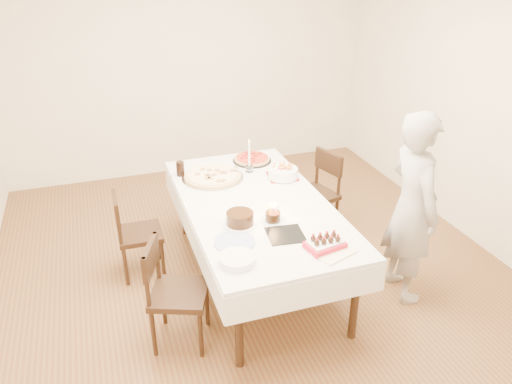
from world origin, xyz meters
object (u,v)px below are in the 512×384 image
object	(u,v)px
pasta_bowl	(283,173)
layer_cake	(240,219)
taper_candle	(249,156)
chair_right_savory	(313,195)
birthday_cake	(273,212)
dining_table	(256,241)
chair_left_dessert	(179,294)
chair_left_savory	(140,234)
pizza_white	(213,176)
person	(412,208)
strawberry_box	(325,244)
pizza_pepperoni	(252,159)
cola_glass	(180,169)

from	to	relation	value
pasta_bowl	layer_cake	world-z (taller)	layer_cake
taper_candle	layer_cake	distance (m)	0.99
chair_right_savory	birthday_cake	distance (m)	1.22
dining_table	chair_left_dessert	world-z (taller)	chair_left_dessert
chair_left_savory	pizza_white	world-z (taller)	pizza_white
chair_right_savory	pizza_white	bearing A→B (deg)	162.42
person	pasta_bowl	bearing A→B (deg)	41.33
chair_left_savory	pasta_bowl	world-z (taller)	pasta_bowl
pasta_bowl	strawberry_box	size ratio (longest dim) A/B	1.01
dining_table	chair_left_dessert	size ratio (longest dim) A/B	2.55
pasta_bowl	birthday_cake	world-z (taller)	birthday_cake
strawberry_box	pizza_white	bearing A→B (deg)	108.55
chair_right_savory	birthday_cake	size ratio (longest dim) A/B	6.59
taper_candle	chair_left_dessert	bearing A→B (deg)	-128.05
birthday_cake	chair_right_savory	bearing A→B (deg)	49.02
pasta_bowl	chair_left_dessert	bearing A→B (deg)	-141.22
dining_table	chair_right_savory	world-z (taller)	chair_right_savory
dining_table	birthday_cake	distance (m)	0.56
taper_candle	strawberry_box	size ratio (longest dim) A/B	1.21
pizza_pepperoni	cola_glass	distance (m)	0.74
taper_candle	layer_cake	bearing A→B (deg)	-112.13
pizza_pepperoni	chair_left_dessert	bearing A→B (deg)	-126.07
taper_candle	cola_glass	bearing A→B (deg)	169.30
dining_table	strawberry_box	world-z (taller)	strawberry_box
pizza_white	taper_candle	xyz separation A→B (m)	(0.36, 0.04, 0.14)
chair_left_savory	cola_glass	xyz separation A→B (m)	(0.44, 0.32, 0.42)
birthday_cake	strawberry_box	bearing A→B (deg)	-65.69
dining_table	chair_right_savory	bearing A→B (deg)	34.67
chair_right_savory	chair_left_savory	world-z (taller)	chair_right_savory
chair_left_dessert	pasta_bowl	distance (m)	1.52
chair_left_dessert	person	xyz separation A→B (m)	(1.87, -0.01, 0.38)
pasta_bowl	chair_right_savory	bearing A→B (deg)	22.96
chair_right_savory	chair_left_savory	bearing A→B (deg)	168.49
cola_glass	birthday_cake	bearing A→B (deg)	-64.18
pasta_bowl	cola_glass	bearing A→B (deg)	157.94
strawberry_box	person	bearing A→B (deg)	15.22
chair_right_savory	pasta_bowl	bearing A→B (deg)	-172.99
pasta_bowl	pizza_white	bearing A→B (deg)	162.06
chair_right_savory	taper_candle	xyz separation A→B (m)	(-0.64, 0.07, 0.48)
chair_left_savory	pizza_pepperoni	distance (m)	1.30
pizza_white	dining_table	bearing A→B (deg)	-68.66
chair_right_savory	cola_glass	world-z (taller)	cola_glass
chair_left_savory	pizza_pepperoni	size ratio (longest dim) A/B	2.11
pizza_white	strawberry_box	distance (m)	1.44
chair_right_savory	chair_left_savory	xyz separation A→B (m)	(-1.71, -0.13, -0.03)
pizza_white	chair_left_savory	bearing A→B (deg)	-167.20
pasta_bowl	layer_cake	xyz separation A→B (m)	(-0.61, -0.68, 0.00)
chair_left_savory	chair_left_dessert	world-z (taller)	chair_left_dessert
pasta_bowl	person	bearing A→B (deg)	-52.30
chair_right_savory	dining_table	bearing A→B (deg)	-161.27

